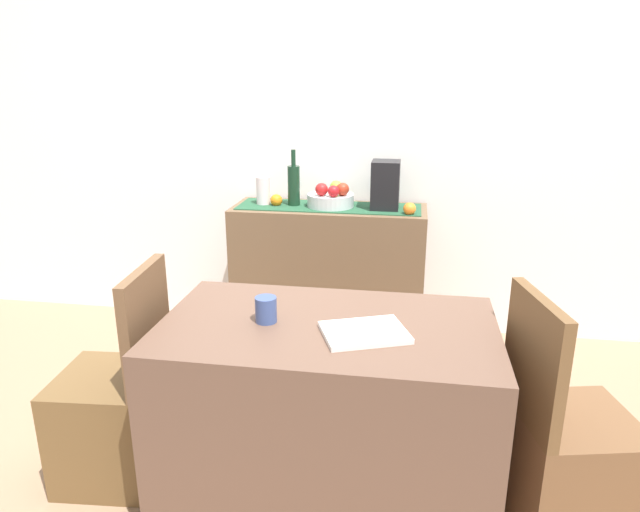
% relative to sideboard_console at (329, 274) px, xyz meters
% --- Properties ---
extents(ground_plane, '(6.40, 6.40, 0.02)m').
position_rel_sideboard_console_xyz_m(ground_plane, '(-0.01, -0.92, -0.43)').
color(ground_plane, '#9A785A').
rests_on(ground_plane, ground).
extents(room_wall_rear, '(6.40, 0.06, 2.70)m').
position_rel_sideboard_console_xyz_m(room_wall_rear, '(-0.01, 0.26, 0.93)').
color(room_wall_rear, white).
rests_on(room_wall_rear, ground).
extents(sideboard_console, '(1.15, 0.42, 0.84)m').
position_rel_sideboard_console_xyz_m(sideboard_console, '(0.00, 0.00, 0.00)').
color(sideboard_console, brown).
rests_on(sideboard_console, ground).
extents(table_runner, '(1.08, 0.32, 0.01)m').
position_rel_sideboard_console_xyz_m(table_runner, '(0.00, 0.00, 0.42)').
color(table_runner, '#224F33').
rests_on(table_runner, sideboard_console).
extents(fruit_bowl, '(0.28, 0.28, 0.07)m').
position_rel_sideboard_console_xyz_m(fruit_bowl, '(0.01, 0.00, 0.46)').
color(fruit_bowl, silver).
rests_on(fruit_bowl, table_runner).
extents(apple_left, '(0.07, 0.07, 0.07)m').
position_rel_sideboard_console_xyz_m(apple_left, '(0.04, -0.08, 0.53)').
color(apple_left, red).
rests_on(apple_left, fruit_bowl).
extents(apple_center, '(0.07, 0.07, 0.07)m').
position_rel_sideboard_console_xyz_m(apple_center, '(0.03, 0.05, 0.54)').
color(apple_center, '#86B036').
rests_on(apple_center, fruit_bowl).
extents(apple_right, '(0.07, 0.07, 0.07)m').
position_rel_sideboard_console_xyz_m(apple_right, '(-0.04, -0.06, 0.54)').
color(apple_right, red).
rests_on(apple_right, fruit_bowl).
extents(apple_front, '(0.08, 0.08, 0.08)m').
position_rel_sideboard_console_xyz_m(apple_front, '(0.08, -0.04, 0.54)').
color(apple_front, '#AE321D').
rests_on(apple_front, fruit_bowl).
extents(wine_bottle, '(0.07, 0.07, 0.33)m').
position_rel_sideboard_console_xyz_m(wine_bottle, '(-0.21, -0.00, 0.55)').
color(wine_bottle, '#163420').
rests_on(wine_bottle, sideboard_console).
extents(coffee_maker, '(0.16, 0.18, 0.28)m').
position_rel_sideboard_console_xyz_m(coffee_maker, '(0.33, 0.00, 0.56)').
color(coffee_maker, black).
rests_on(coffee_maker, sideboard_console).
extents(ceramic_vase, '(0.08, 0.08, 0.17)m').
position_rel_sideboard_console_xyz_m(ceramic_vase, '(-0.40, 0.00, 0.51)').
color(ceramic_vase, silver).
rests_on(ceramic_vase, sideboard_console).
extents(orange_loose_near_bowl, '(0.07, 0.07, 0.07)m').
position_rel_sideboard_console_xyz_m(orange_loose_near_bowl, '(0.47, -0.12, 0.46)').
color(orange_loose_near_bowl, orange).
rests_on(orange_loose_near_bowl, sideboard_console).
extents(orange_loose_mid, '(0.07, 0.07, 0.07)m').
position_rel_sideboard_console_xyz_m(orange_loose_mid, '(-0.31, -0.02, 0.46)').
color(orange_loose_mid, orange).
rests_on(orange_loose_mid, sideboard_console).
extents(dining_table, '(1.20, 0.70, 0.74)m').
position_rel_sideboard_console_xyz_m(dining_table, '(0.21, -1.42, -0.05)').
color(dining_table, brown).
rests_on(dining_table, ground).
extents(open_book, '(0.34, 0.30, 0.02)m').
position_rel_sideboard_console_xyz_m(open_book, '(0.34, -1.49, 0.33)').
color(open_book, white).
rests_on(open_book, dining_table).
extents(coffee_cup, '(0.08, 0.08, 0.09)m').
position_rel_sideboard_console_xyz_m(coffee_cup, '(-0.01, -1.44, 0.37)').
color(coffee_cup, '#3A4E87').
rests_on(coffee_cup, dining_table).
extents(chair_near_window, '(0.43, 0.43, 0.90)m').
position_rel_sideboard_console_xyz_m(chair_near_window, '(-0.66, -1.42, -0.15)').
color(chair_near_window, brown).
rests_on(chair_near_window, ground).
extents(chair_by_corner, '(0.48, 0.48, 0.90)m').
position_rel_sideboard_console_xyz_m(chair_by_corner, '(1.07, -1.42, -0.15)').
color(chair_by_corner, brown).
rests_on(chair_by_corner, ground).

